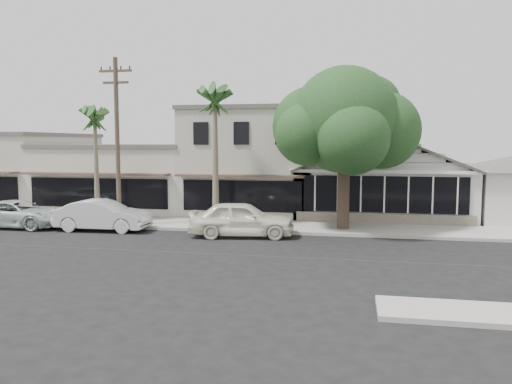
% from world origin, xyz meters
% --- Properties ---
extents(ground, '(140.00, 140.00, 0.00)m').
position_xyz_m(ground, '(0.00, 0.00, 0.00)').
color(ground, black).
rests_on(ground, ground).
extents(sidewalk_north, '(90.00, 3.50, 0.15)m').
position_xyz_m(sidewalk_north, '(-8.00, 6.75, 0.07)').
color(sidewalk_north, '#9E9991').
rests_on(sidewalk_north, ground).
extents(corner_shop, '(10.40, 8.60, 5.10)m').
position_xyz_m(corner_shop, '(5.00, 12.47, 2.62)').
color(corner_shop, silver).
rests_on(corner_shop, ground).
extents(row_building_near, '(8.00, 10.00, 6.50)m').
position_xyz_m(row_building_near, '(-3.00, 13.50, 3.25)').
color(row_building_near, beige).
rests_on(row_building_near, ground).
extents(row_building_midnear, '(10.00, 10.00, 4.20)m').
position_xyz_m(row_building_midnear, '(-12.00, 13.50, 2.10)').
color(row_building_midnear, '#BAB6A7').
rests_on(row_building_midnear, ground).
extents(row_building_midfar, '(11.00, 10.00, 5.00)m').
position_xyz_m(row_building_midfar, '(-22.50, 13.50, 2.50)').
color(row_building_midfar, beige).
rests_on(row_building_midfar, ground).
extents(utility_pole, '(1.80, 0.24, 9.00)m').
position_xyz_m(utility_pole, '(-9.00, 5.20, 4.79)').
color(utility_pole, brown).
rests_on(utility_pole, ground).
extents(car_0, '(5.32, 2.72, 1.73)m').
position_xyz_m(car_0, '(-1.98, 3.99, 0.87)').
color(car_0, white).
rests_on(car_0, ground).
extents(car_1, '(4.95, 1.89, 1.61)m').
position_xyz_m(car_1, '(-9.45, 4.20, 0.81)').
color(car_1, silver).
rests_on(car_1, ground).
extents(car_2, '(5.32, 2.57, 1.46)m').
position_xyz_m(car_2, '(-14.45, 4.28, 0.73)').
color(car_2, silver).
rests_on(car_2, ground).
extents(shade_tree, '(7.58, 6.86, 8.41)m').
position_xyz_m(shade_tree, '(2.77, 6.57, 5.54)').
color(shade_tree, '#413127').
rests_on(shade_tree, ground).
extents(palm_east, '(2.70, 2.70, 8.04)m').
position_xyz_m(palm_east, '(-4.01, 6.56, 6.87)').
color(palm_east, '#726651').
rests_on(palm_east, ground).
extents(palm_mid, '(2.70, 2.70, 6.95)m').
position_xyz_m(palm_mid, '(-11.00, 6.55, 5.93)').
color(palm_mid, '#726651').
rests_on(palm_mid, ground).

